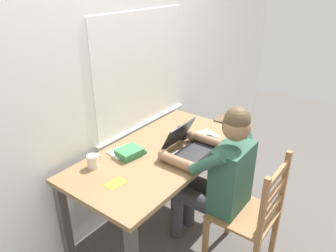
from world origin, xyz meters
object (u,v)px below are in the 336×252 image
Objects in this scene: wooden_chair at (251,215)px; landscape_photo_print at (115,183)px; laptop at (189,145)px; desk at (161,162)px; computer_mouse at (209,137)px; coffee_mug_dark at (182,133)px; seated_person at (218,175)px; book_stack_main at (130,152)px; coffee_mug_white at (93,161)px.

wooden_chair is 0.98m from landscape_photo_print.
desk is at bearing 127.71° from laptop.
computer_mouse is (0.27, -0.03, -0.03)m from laptop.
coffee_mug_dark reaches higher than desk.
book_stack_main is at bearing 115.15° from seated_person.
landscape_photo_print is (-0.60, 0.71, 0.31)m from wooden_chair.
seated_person is at bearing -64.85° from book_stack_main.
landscape_photo_print is (-0.79, -0.02, -0.05)m from coffee_mug_dark.
seated_person reaches higher than wooden_chair.
desk is 6.91× the size of book_stack_main.
desk is 11.59× the size of landscape_photo_print.
laptop reaches higher than coffee_mug_dark.
book_stack_main is at bearing -20.56° from coffee_mug_white.
computer_mouse is at bearing -5.32° from laptop.
coffee_mug_white is at bearing 161.42° from coffee_mug_dark.
book_stack_main is at bearing 135.62° from laptop.
wooden_chair is at bearing -72.27° from book_stack_main.
wooden_chair reaches higher than book_stack_main.
book_stack_main is at bearing 107.73° from wooden_chair.
coffee_mug_dark is (0.15, 0.16, -0.00)m from laptop.
computer_mouse is at bearing 40.02° from seated_person.
laptop is 1.52× the size of book_stack_main.
computer_mouse is 0.22m from coffee_mug_dark.
book_stack_main reaches higher than landscape_photo_print.
desk is at bearing 8.43° from landscape_photo_print.
laptop is 0.28m from computer_mouse.
seated_person reaches higher than coffee_mug_dark.
coffee_mug_dark is 0.95× the size of landscape_photo_print.
coffee_mug_dark is at bearing -1.20° from desk.
book_stack_main is (-0.47, 0.15, -0.02)m from coffee_mug_dark.
landscape_photo_print is at bearing 166.89° from laptop.
desk is 0.54m from coffee_mug_white.
laptop is at bearing -35.06° from coffee_mug_white.
computer_mouse is 0.93m from landscape_photo_print.
landscape_photo_print is at bearing -177.59° from desk.
book_stack_main is at bearing 33.25° from landscape_photo_print.
coffee_mug_white is at bearing 152.99° from computer_mouse.
coffee_mug_white is (-0.86, 0.44, 0.03)m from computer_mouse.
desk is 15.07× the size of computer_mouse.
wooden_chair is (0.09, -0.74, -0.21)m from desk.
wooden_chair is at bearing -119.85° from computer_mouse.
coffee_mug_white is at bearing 151.98° from desk.
coffee_mug_dark is at bearing 66.81° from seated_person.
laptop is at bearing -133.26° from coffee_mug_dark.
book_stack_main is (-0.28, 0.60, 0.11)m from seated_person.
wooden_chair is at bearing -104.79° from coffee_mug_dark.
computer_mouse is at bearing -25.84° from desk.
desk is at bearing 154.16° from computer_mouse.
coffee_mug_dark is 0.50m from book_stack_main.
wooden_chair is at bearing -43.97° from landscape_photo_print.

